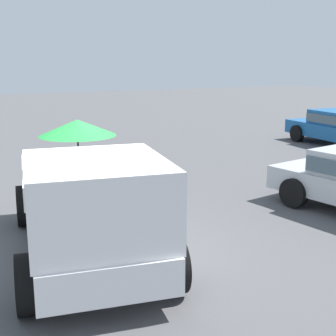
# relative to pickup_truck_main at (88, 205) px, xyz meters

# --- Properties ---
(ground_plane) EXTENTS (80.00, 80.00, 0.00)m
(ground_plane) POSITION_rel_pickup_truck_main_xyz_m (-0.45, 0.08, -0.97)
(ground_plane) COLOR #4C4C4F
(pickup_truck_main) EXTENTS (5.29, 2.94, 2.19)m
(pickup_truck_main) POSITION_rel_pickup_truck_main_xyz_m (0.00, 0.00, 0.00)
(pickup_truck_main) COLOR black
(pickup_truck_main) RESTS_ON ground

